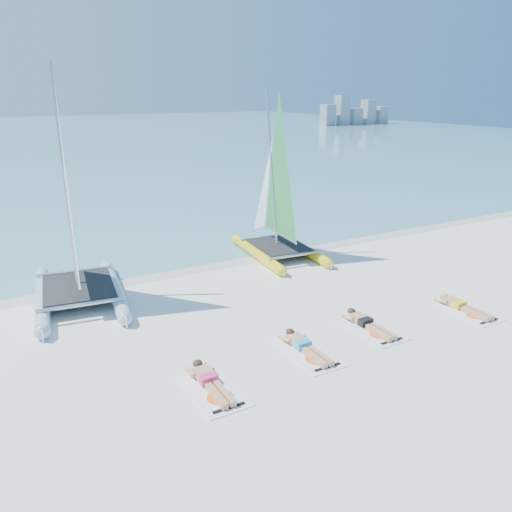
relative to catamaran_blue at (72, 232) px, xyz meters
The scene contains 14 objects.
ground 6.43m from the catamaran_blue, 47.99° to the right, with size 140.00×140.00×0.00m, color white.
sea 58.65m from the catamaran_blue, 86.01° to the left, with size 140.00×115.00×0.01m, color #7DBDD1.
wet_sand_strip 4.67m from the catamaran_blue, 13.47° to the left, with size 140.00×1.40×0.01m, color silver.
distant_skyline 81.50m from the catamaran_blue, 44.85° to the left, with size 14.00×2.00×5.00m.
catamaran_blue is the anchor object (origin of this frame).
catamaran_yellow 7.48m from the catamaran_blue, ahead, with size 2.57×4.97×6.23m.
towel_a 6.79m from the catamaran_blue, 76.48° to the right, with size 1.00×1.85×0.02m, color white.
sunbather_a 6.58m from the catamaran_blue, 76.07° to the right, with size 0.37×1.73×0.26m.
towel_b 7.57m from the catamaran_blue, 55.65° to the right, with size 1.00×1.85×0.02m, color white.
sunbather_b 7.39m from the catamaran_blue, 54.78° to the right, with size 0.37×1.73×0.26m.
towel_c 8.76m from the catamaran_blue, 42.89° to the right, with size 1.00×1.85×0.02m, color white.
sunbather_c 8.60m from the catamaran_blue, 41.93° to the right, with size 0.37×1.73×0.26m.
towel_d 11.39m from the catamaran_blue, 33.76° to the right, with size 1.00×1.85×0.02m, color white.
sunbather_d 11.27m from the catamaran_blue, 32.94° to the right, with size 0.37×1.73×0.26m.
Camera 1 is at (-6.11, -10.03, 5.92)m, focal length 35.00 mm.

